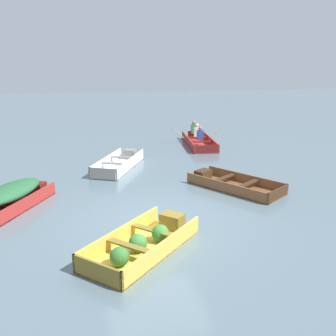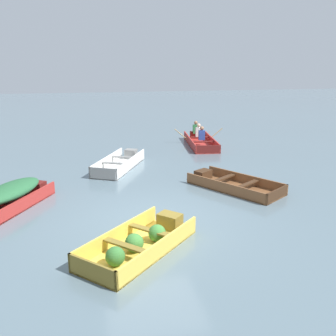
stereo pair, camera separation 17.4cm
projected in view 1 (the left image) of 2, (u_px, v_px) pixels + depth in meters
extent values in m
plane|color=slate|center=(154.00, 219.00, 9.25)|extent=(80.00, 80.00, 0.00)
cube|color=#E5BC47|center=(142.00, 250.00, 7.71)|extent=(2.75, 2.77, 0.04)
cube|color=#E5BC47|center=(121.00, 236.00, 7.94)|extent=(1.96, 1.99, 0.39)
cube|color=#E5BC47|center=(165.00, 249.00, 7.38)|extent=(1.96, 1.99, 0.39)
cube|color=olive|center=(97.00, 272.00, 6.56)|extent=(0.86, 0.85, 0.39)
cube|color=olive|center=(172.00, 221.00, 8.63)|extent=(0.62, 0.62, 0.35)
cube|color=olive|center=(153.00, 230.00, 7.97)|extent=(0.86, 0.85, 0.04)
cube|color=olive|center=(130.00, 246.00, 7.30)|extent=(0.86, 0.85, 0.04)
sphere|color=#428438|center=(160.00, 233.00, 7.97)|extent=(0.38, 0.38, 0.38)
sphere|color=#428438|center=(138.00, 243.00, 7.54)|extent=(0.38, 0.38, 0.38)
sphere|color=#387533|center=(119.00, 257.00, 7.02)|extent=(0.37, 0.37, 0.37)
cube|color=white|center=(119.00, 168.00, 13.62)|extent=(2.17, 3.08, 0.04)
cube|color=white|center=(107.00, 162.00, 13.67)|extent=(1.33, 2.68, 0.41)
cube|color=white|center=(131.00, 164.00, 13.46)|extent=(1.33, 2.68, 0.41)
cube|color=gray|center=(103.00, 174.00, 12.21)|extent=(0.90, 0.47, 0.41)
cube|color=gray|center=(130.00, 154.00, 14.77)|extent=(0.55, 0.52, 0.37)
cube|color=gray|center=(123.00, 157.00, 13.95)|extent=(0.86, 0.53, 0.04)
cube|color=gray|center=(114.00, 163.00, 13.12)|extent=(0.86, 0.53, 0.04)
cube|color=brown|center=(235.00, 188.00, 11.49)|extent=(2.58, 3.05, 0.04)
cube|color=brown|center=(225.00, 188.00, 11.05)|extent=(1.64, 2.42, 0.33)
cube|color=brown|center=(245.00, 179.00, 11.84)|extent=(1.64, 2.42, 0.33)
cube|color=#3F2716|center=(278.00, 194.00, 10.51)|extent=(1.01, 0.70, 0.33)
cube|color=#3F2716|center=(203.00, 174.00, 12.28)|extent=(0.64, 0.59, 0.30)
cube|color=#3F2716|center=(224.00, 178.00, 11.71)|extent=(0.99, 0.73, 0.04)
cube|color=#3F2716|center=(248.00, 184.00, 11.14)|extent=(0.99, 0.73, 0.04)
cube|color=#AD2D28|center=(13.00, 208.00, 9.90)|extent=(2.04, 2.78, 0.04)
cube|color=#AD2D28|center=(27.00, 204.00, 9.75)|extent=(1.28, 2.37, 0.36)
cube|color=maroon|center=(38.00, 188.00, 10.92)|extent=(0.53, 0.51, 0.32)
cube|color=maroon|center=(21.00, 194.00, 10.20)|extent=(0.79, 0.52, 0.04)
cube|color=maroon|center=(2.00, 204.00, 9.46)|extent=(0.79, 0.52, 0.04)
ellipsoid|color=#286038|center=(11.00, 192.00, 9.78)|extent=(1.78, 2.33, 0.38)
cube|color=#AD2D28|center=(199.00, 145.00, 17.39)|extent=(1.44, 3.53, 0.04)
cube|color=#AD2D28|center=(188.00, 142.00, 17.29)|extent=(0.41, 3.42, 0.37)
cube|color=#AD2D28|center=(210.00, 141.00, 17.40)|extent=(0.41, 3.42, 0.37)
cube|color=maroon|center=(207.00, 150.00, 15.73)|extent=(1.08, 0.16, 0.37)
cube|color=maroon|center=(193.00, 135.00, 18.81)|extent=(0.52, 0.41, 0.33)
cube|color=maroon|center=(197.00, 137.00, 17.81)|extent=(1.00, 0.26, 0.04)
cube|color=maroon|center=(201.00, 142.00, 16.83)|extent=(1.00, 0.26, 0.04)
cube|color=#2D4CA5|center=(200.00, 135.00, 17.07)|extent=(0.30, 0.21, 0.44)
sphere|color=#9E7051|center=(200.00, 128.00, 16.98)|extent=(0.18, 0.18, 0.18)
cube|color=white|center=(197.00, 132.00, 17.83)|extent=(0.30, 0.21, 0.44)
sphere|color=beige|center=(197.00, 125.00, 17.74)|extent=(0.18, 0.18, 0.18)
cube|color=#338C4C|center=(194.00, 129.00, 18.59)|extent=(0.30, 0.21, 0.44)
sphere|color=#9E7051|center=(194.00, 123.00, 18.51)|extent=(0.18, 0.18, 0.18)
cylinder|color=tan|center=(179.00, 134.00, 17.76)|extent=(0.64, 0.11, 0.55)
cylinder|color=tan|center=(214.00, 134.00, 17.95)|extent=(0.64, 0.11, 0.55)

